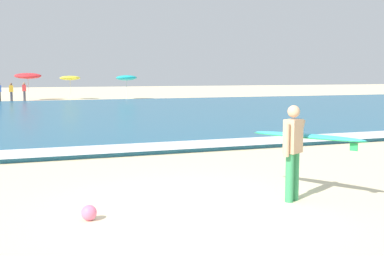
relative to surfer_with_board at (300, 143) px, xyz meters
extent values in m
plane|color=beige|center=(-2.04, 0.00, -1.03)|extent=(160.00, 160.00, 0.00)
cube|color=#1E6084|center=(-2.04, 19.57, -0.96)|extent=(120.00, 28.00, 0.14)
cube|color=white|center=(-2.04, 6.17, -0.88)|extent=(120.00, 1.56, 0.01)
cylinder|color=#338E56|center=(-0.29, -0.16, -0.59)|extent=(0.15, 0.15, 0.88)
cylinder|color=#338E56|center=(-0.13, -0.07, -0.59)|extent=(0.15, 0.15, 0.88)
cube|color=tan|center=(-0.21, -0.12, 0.15)|extent=(0.40, 0.36, 0.60)
sphere|color=tan|center=(-0.21, -0.12, 0.59)|extent=(0.22, 0.22, 0.22)
cylinder|color=tan|center=(-0.41, -0.23, 0.10)|extent=(0.10, 0.10, 0.58)
cylinder|color=tan|center=(0.01, 0.03, 0.17)|extent=(0.32, 0.24, 0.51)
ellipsoid|color=#33BCD6|center=(0.24, 0.13, 0.10)|extent=(1.35, 2.11, 0.11)
ellipsoid|color=green|center=(0.24, 0.13, 0.08)|extent=(1.42, 2.20, 0.07)
cube|color=green|center=(0.68, -0.65, -0.01)|extent=(0.09, 0.13, 0.14)
cylinder|color=beige|center=(-3.74, 36.82, 0.00)|extent=(0.05, 0.05, 2.05)
ellipsoid|color=red|center=(-3.74, 36.82, 1.09)|extent=(2.26, 2.29, 0.61)
cylinder|color=beige|center=(-0.16, 37.03, -0.09)|extent=(0.05, 0.05, 1.87)
ellipsoid|color=yellow|center=(-0.16, 37.03, 0.90)|extent=(1.81, 1.82, 0.45)
cylinder|color=beige|center=(4.64, 35.52, -0.09)|extent=(0.05, 0.05, 1.87)
ellipsoid|color=#19ADB2|center=(4.64, 35.52, 0.91)|extent=(1.86, 1.89, 0.57)
cylinder|color=#383842|center=(-6.03, 34.44, -0.61)|extent=(0.20, 0.20, 0.84)
cylinder|color=#383842|center=(-4.11, 35.69, -0.61)|extent=(0.20, 0.20, 0.84)
cube|color=red|center=(-4.11, 35.69, 0.08)|extent=(0.32, 0.20, 0.54)
sphere|color=#9E7051|center=(-4.11, 35.69, 0.45)|extent=(0.20, 0.20, 0.20)
cylinder|color=#383842|center=(-5.13, 34.23, -0.61)|extent=(0.20, 0.20, 0.84)
cube|color=orange|center=(-5.13, 34.23, 0.08)|extent=(0.32, 0.20, 0.54)
sphere|color=brown|center=(-5.13, 34.23, 0.45)|extent=(0.20, 0.20, 0.20)
sphere|color=pink|center=(-3.82, -0.04, -0.91)|extent=(0.25, 0.25, 0.25)
camera|label=1|loc=(-4.83, -7.46, 1.25)|focal=45.05mm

